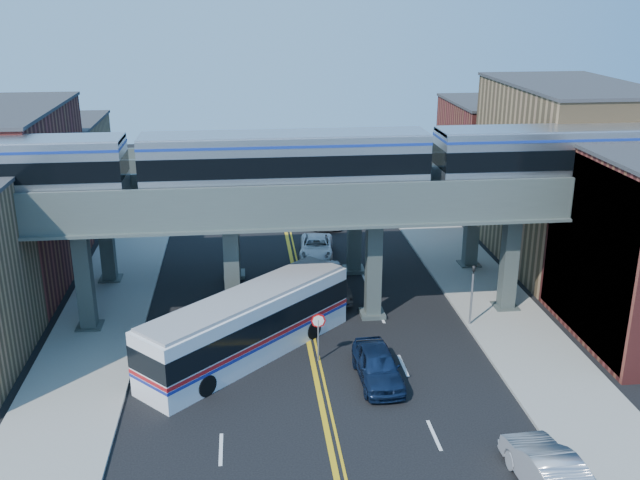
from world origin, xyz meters
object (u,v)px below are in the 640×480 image
object	(u,v)px
transit_train	(285,162)
traffic_signal	(472,289)
car_lane_a	(378,365)
car_lane_c	(316,247)
car_lane_b	(328,282)
car_parked_curb	(549,473)
car_lane_d	(325,211)
transit_bus	(248,326)
stop_sign	(318,330)

from	to	relation	value
transit_train	traffic_signal	bearing A→B (deg)	-11.18
car_lane_a	car_lane_c	size ratio (longest dim) A/B	0.97
traffic_signal	car_lane_a	xyz separation A→B (m)	(-6.27, -5.28, -1.48)
car_lane_b	car_parked_curb	size ratio (longest dim) A/B	1.02
traffic_signal	car_lane_b	world-z (taller)	traffic_signal
transit_train	car_parked_curb	bearing A→B (deg)	-61.45
car_lane_c	transit_train	bearing A→B (deg)	-98.10
transit_train	car_parked_curb	xyz separation A→B (m)	(8.71, -16.00, -8.40)
transit_train	car_lane_a	xyz separation A→B (m)	(3.85, -7.28, -8.44)
car_parked_curb	car_lane_c	bearing A→B (deg)	-80.58
traffic_signal	car_lane_d	bearing A→B (deg)	106.08
transit_bus	car_parked_curb	distance (m)	16.28
car_lane_c	car_parked_curb	world-z (taller)	car_parked_curb
car_lane_a	transit_train	bearing A→B (deg)	116.16
car_lane_d	car_parked_curb	bearing A→B (deg)	-79.49
transit_train	car_lane_a	size ratio (longest dim) A/B	9.74
transit_bus	car_lane_c	world-z (taller)	transit_bus
transit_bus	car_lane_d	xyz separation A→B (m)	(6.58, 22.19, -0.78)
traffic_signal	car_lane_a	world-z (taller)	traffic_signal
transit_train	car_lane_b	world-z (taller)	transit_train
car_parked_curb	car_lane_d	bearing A→B (deg)	-86.14
transit_train	car_lane_d	world-z (taller)	transit_train
car_lane_b	car_lane_c	distance (m)	6.86
stop_sign	transit_bus	size ratio (longest dim) A/B	0.24
car_lane_a	car_lane_d	distance (m)	25.47
stop_sign	transit_bus	bearing A→B (deg)	164.13
transit_train	car_lane_a	world-z (taller)	transit_train
car_lane_b	car_parked_curb	world-z (taller)	car_lane_b
transit_bus	transit_train	bearing A→B (deg)	16.93
traffic_signal	car_parked_curb	bearing A→B (deg)	-95.75
stop_sign	car_lane_d	distance (m)	23.40
car_lane_a	car_lane_b	world-z (taller)	car_lane_b
transit_train	traffic_signal	distance (m)	12.44
transit_bus	car_lane_b	bearing A→B (deg)	12.10
transit_bus	car_parked_curb	bearing A→B (deg)	-90.99
stop_sign	traffic_signal	size ratio (longest dim) A/B	0.64
transit_bus	traffic_signal	bearing A→B (deg)	-34.28
transit_train	car_lane_b	size ratio (longest dim) A/B	8.83
transit_bus	car_lane_c	bearing A→B (deg)	27.08
stop_sign	car_lane_a	distance (m)	3.60
stop_sign	transit_bus	world-z (taller)	transit_bus
car_parked_curb	car_lane_b	bearing A→B (deg)	-76.23
stop_sign	transit_bus	xyz separation A→B (m)	(-3.49, 0.99, -0.08)
stop_sign	car_lane_a	bearing A→B (deg)	-40.91
car_lane_a	car_lane_c	distance (m)	17.45
traffic_signal	car_lane_b	xyz separation A→B (m)	(-7.40, 5.28, -1.42)
transit_bus	car_lane_d	world-z (taller)	transit_bus
car_lane_b	car_lane_c	size ratio (longest dim) A/B	1.07
car_lane_c	car_lane_d	bearing A→B (deg)	85.76
stop_sign	car_lane_b	bearing A→B (deg)	79.73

